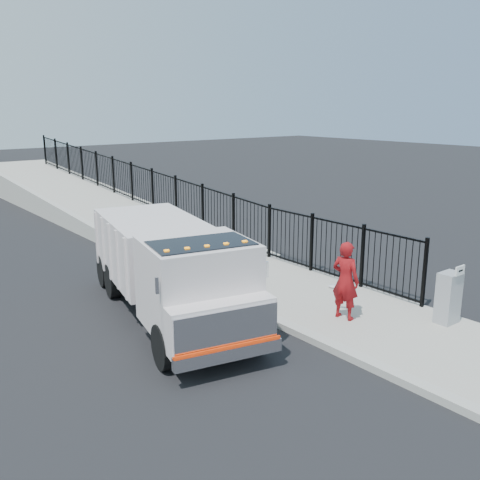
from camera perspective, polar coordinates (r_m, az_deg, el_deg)
ground at (r=13.47m, az=3.02°, el=-8.56°), size 120.00×120.00×0.00m
sidewalk at (r=13.53m, az=14.96°, el=-8.66°), size 3.55×12.00×0.12m
curb at (r=12.14m, az=9.39°, el=-10.97°), size 0.30×12.00×0.16m
ramp at (r=27.82m, az=-15.81°, el=2.86°), size 3.95×24.06×3.19m
iron_fence at (r=24.71m, az=-9.27°, el=3.97°), size 0.10×28.00×1.80m
truck at (r=13.25m, az=-7.38°, el=-2.68°), size 3.81×7.51×2.46m
worker at (r=13.20m, az=11.18°, el=-4.26°), size 0.59×0.78×1.94m
utility_cabinet at (r=13.74m, az=21.33°, el=-5.76°), size 0.55×0.40×1.25m
arrow_sign at (r=13.41m, az=22.41°, el=-3.03°), size 0.35×0.04×0.22m
debris at (r=15.64m, az=9.92°, el=-4.86°), size 0.29×0.29×0.07m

